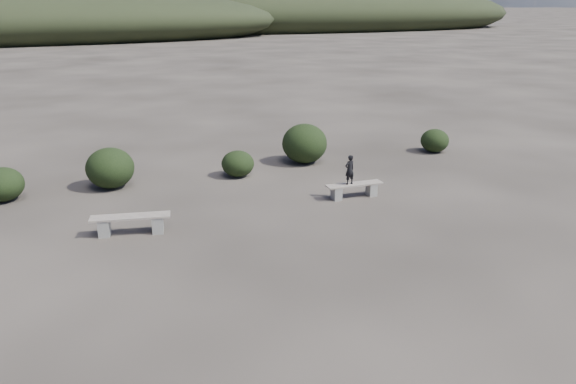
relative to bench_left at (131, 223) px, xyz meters
name	(u,v)px	position (x,y,z in m)	size (l,w,h in m)	color
ground	(318,309)	(2.88, -4.87, -0.29)	(1200.00, 1200.00, 0.00)	#292420
bench_left	(131,223)	(0.00, 0.00, 0.00)	(1.94, 0.72, 0.48)	gray
bench_right	(354,189)	(6.34, 0.57, -0.03)	(1.69, 0.38, 0.42)	gray
seated_person	(350,170)	(6.17, 0.58, 0.56)	(0.32, 0.21, 0.86)	black
shrub_a	(2,184)	(-3.18, 3.78, 0.20)	(1.19, 1.19, 0.97)	black
shrub_b	(110,168)	(-0.21, 3.98, 0.33)	(1.44, 1.44, 1.24)	black
shrub_c	(238,164)	(3.73, 3.78, 0.14)	(1.06, 1.06, 0.85)	black
shrub_d	(305,143)	(6.38, 4.56, 0.40)	(1.58, 1.58, 1.39)	black
shrub_e	(435,141)	(11.56, 4.25, 0.15)	(1.05, 1.05, 0.88)	black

